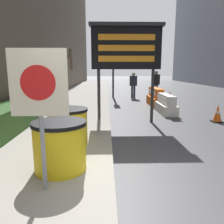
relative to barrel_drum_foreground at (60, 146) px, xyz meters
name	(u,v)px	position (x,y,z in m)	size (l,w,h in m)	color
ground_plane	(115,197)	(0.88, -0.64, -0.54)	(120.00, 120.00, 0.00)	#474749
hedge_strip	(27,109)	(-1.93, 3.90, -0.07)	(0.90, 5.89, 0.68)	#335628
bare_tree	(57,73)	(-1.66, 7.48, 1.08)	(1.64, 1.71, 2.70)	#4C3D2D
barrel_drum_foreground	(60,146)	(0.00, 0.00, 0.00)	(0.87, 0.87, 0.81)	yellow
barrel_drum_middle	(68,127)	(-0.08, 1.19, 0.00)	(0.87, 0.87, 0.81)	yellow
warning_sign	(39,93)	(-0.09, -0.63, 0.93)	(0.73, 0.08, 1.88)	gray
message_board	(126,48)	(1.40, 3.78, 1.88)	(2.34, 0.36, 3.17)	#28282B
jersey_barrier_white	(166,105)	(3.20, 5.35, -0.20)	(0.57, 1.66, 0.76)	silver
jersey_barrier_orange_far	(156,98)	(3.20, 7.28, -0.15)	(0.58, 1.85, 0.87)	orange
traffic_cone_near	(170,102)	(3.59, 6.08, -0.19)	(0.40, 0.40, 0.71)	black
traffic_cone_mid	(218,114)	(4.52, 3.73, -0.25)	(0.34, 0.34, 0.60)	black
traffic_cone_far	(170,98)	(3.94, 7.39, -0.19)	(0.40, 0.40, 0.72)	black
traffic_light_near_curb	(113,50)	(1.20, 10.66, 2.45)	(0.28, 0.44, 4.13)	#2D2D30
pedestrian_worker	(156,82)	(3.92, 10.51, 0.47)	(0.43, 0.52, 1.70)	#23283D
pedestrian_passerby	(133,83)	(2.45, 10.23, 0.41)	(0.48, 0.40, 1.60)	#23283D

